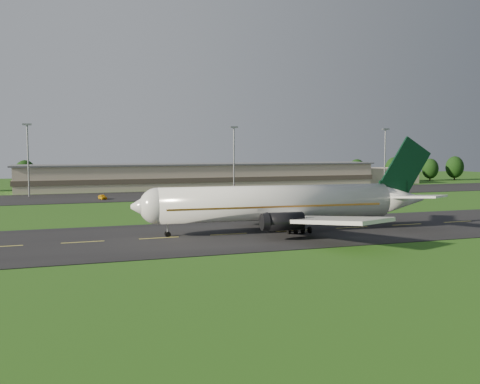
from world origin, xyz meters
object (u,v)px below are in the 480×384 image
object	(u,v)px
terminal	(223,176)
service_vehicle_c	(243,192)
service_vehicle_a	(103,197)
service_vehicle_b	(195,191)
light_mast_west	(28,151)
light_mast_centre	(234,151)
light_mast_east	(385,151)
airliner	(281,203)
service_vehicle_d	(352,187)

from	to	relation	value
terminal	service_vehicle_c	size ratio (longest dim) A/B	27.04
service_vehicle_a	service_vehicle_c	world-z (taller)	service_vehicle_c
service_vehicle_c	service_vehicle_b	bearing A→B (deg)	137.52
terminal	light_mast_west	bearing A→B (deg)	-165.24
light_mast_centre	light_mast_east	size ratio (longest dim) A/B	1.00
light_mast_west	light_mast_east	bearing A→B (deg)	0.00
service_vehicle_b	light_mast_east	bearing A→B (deg)	-96.27
service_vehicle_a	service_vehicle_b	distance (m)	31.07
light_mast_west	light_mast_centre	world-z (taller)	same
airliner	light_mast_east	bearing A→B (deg)	51.17
airliner	service_vehicle_a	distance (m)	69.47
service_vehicle_b	service_vehicle_d	distance (m)	52.97
airliner	light_mast_centre	world-z (taller)	light_mast_centre
airliner	light_mast_west	distance (m)	90.69
service_vehicle_c	light_mast_east	bearing A→B (deg)	8.33
service_vehicle_c	light_mast_west	bearing A→B (deg)	165.51
light_mast_east	service_vehicle_c	world-z (taller)	light_mast_east
terminal	light_mast_centre	xyz separation A→B (m)	(-1.40, -16.18, 8.75)
light_mast_west	service_vehicle_a	world-z (taller)	light_mast_west
service_vehicle_b	service_vehicle_d	bearing A→B (deg)	-100.25
service_vehicle_d	airliner	bearing A→B (deg)	-170.24
light_mast_centre	service_vehicle_d	xyz separation A→B (m)	(39.99, -4.10, -11.99)
light_mast_east	service_vehicle_c	distance (m)	58.43
light_mast_centre	service_vehicle_a	distance (m)	45.41
service_vehicle_d	light_mast_centre	bearing A→B (deg)	131.34
airliner	service_vehicle_a	size ratio (longest dim) A/B	13.53
airliner	service_vehicle_c	world-z (taller)	airliner
light_mast_east	service_vehicle_c	bearing A→B (deg)	-168.30
terminal	light_mast_east	world-z (taller)	light_mast_east
light_mast_east	service_vehicle_a	bearing A→B (deg)	-171.34
terminal	airliner	bearing A→B (deg)	-101.48
airliner	service_vehicle_b	xyz separation A→B (m)	(5.22, 78.14, -3.95)
airliner	light_mast_centre	xyz separation A→B (m)	(18.15, 80.05, 8.08)
terminal	light_mast_centre	bearing A→B (deg)	-94.95
airliner	service_vehicle_b	size ratio (longest dim) A/B	13.90
airliner	light_mast_west	size ratio (longest dim) A/B	2.52
service_vehicle_d	service_vehicle_b	bearing A→B (deg)	134.83
light_mast_east	light_mast_west	bearing A→B (deg)	180.00
terminal	service_vehicle_a	xyz separation A→B (m)	(-42.67, -30.85, -3.24)
service_vehicle_b	airliner	bearing A→B (deg)	168.29
light_mast_centre	service_vehicle_b	size ratio (longest dim) A/B	5.51
light_mast_west	light_mast_centre	xyz separation A→B (m)	(60.00, 0.00, 0.00)
airliner	service_vehicle_d	world-z (taller)	airliner
service_vehicle_a	service_vehicle_d	world-z (taller)	service_vehicle_d
terminal	light_mast_west	size ratio (longest dim) A/B	7.13
airliner	light_mast_east	xyz separation A→B (m)	(73.15, 80.05, 8.08)
light_mast_east	service_vehicle_a	size ratio (longest dim) A/B	5.37
airliner	light_mast_east	size ratio (longest dim) A/B	2.52
airliner	light_mast_centre	size ratio (longest dim) A/B	2.52
service_vehicle_b	service_vehicle_c	xyz separation A→B (m)	(11.91, -9.68, 0.14)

